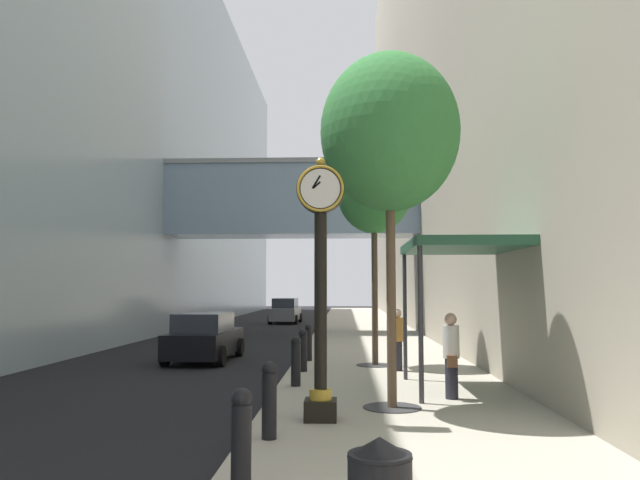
{
  "coord_description": "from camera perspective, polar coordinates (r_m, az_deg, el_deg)",
  "views": [
    {
      "loc": [
        1.58,
        -3.28,
        2.38
      ],
      "look_at": [
        0.81,
        15.92,
        3.9
      ],
      "focal_mm": 34.69,
      "sensor_mm": 36.0,
      "label": 1
    }
  ],
  "objects": [
    {
      "name": "bollard_fourth",
      "position": [
        14.56,
        -2.24,
        -10.98
      ],
      "size": [
        0.24,
        0.24,
        1.15
      ],
      "color": "black",
      "rests_on": "sidewalk_right"
    },
    {
      "name": "street_tree_near",
      "position": [
        12.29,
        6.45,
        9.75
      ],
      "size": [
        2.71,
        2.71,
        6.84
      ],
      "color": "#333335",
      "rests_on": "sidewalk_right"
    },
    {
      "name": "bollard_nearest",
      "position": [
        7.15,
        -7.27,
        -17.73
      ],
      "size": [
        0.24,
        0.24,
        1.15
      ],
      "color": "black",
      "rests_on": "sidewalk_right"
    },
    {
      "name": "car_black_mid",
      "position": [
        21.0,
        -10.59,
        -8.83
      ],
      "size": [
        2.05,
        4.37,
        1.59
      ],
      "color": "black",
      "rests_on": "ground"
    },
    {
      "name": "ground_plane",
      "position": [
        30.41,
        -0.7,
        -9.01
      ],
      "size": [
        110.0,
        110.0,
        0.0
      ],
      "primitive_type": "plane",
      "color": "black",
      "rests_on": "ground"
    },
    {
      "name": "street_tree_mid_near",
      "position": [
        18.61,
        5.01,
        4.43
      ],
      "size": [
        2.23,
        2.23,
        6.46
      ],
      "color": "#333335",
      "rests_on": "sidewalk_right"
    },
    {
      "name": "car_grey_near",
      "position": [
        43.23,
        -3.2,
        -6.57
      ],
      "size": [
        2.09,
        4.37,
        1.73
      ],
      "color": "slate",
      "rests_on": "ground"
    },
    {
      "name": "pedestrian_walking",
      "position": [
        13.13,
        12.01,
        -10.18
      ],
      "size": [
        0.37,
        0.48,
        1.74
      ],
      "color": "#23232D",
      "rests_on": "sidewalk_right"
    },
    {
      "name": "bollard_fifth",
      "position": [
        17.06,
        -1.57,
        -10.04
      ],
      "size": [
        0.24,
        0.24,
        1.15
      ],
      "color": "black",
      "rests_on": "sidewalk_right"
    },
    {
      "name": "storefront_awning",
      "position": [
        14.24,
        12.72,
        -0.77
      ],
      "size": [
        2.4,
        3.6,
        3.3
      ],
      "color": "#235138",
      "rests_on": "sidewalk_right"
    },
    {
      "name": "building_block_right",
      "position": [
        37.45,
        15.84,
        19.3
      ],
      "size": [
        9.0,
        80.0,
        34.8
      ],
      "color": "#A89E89",
      "rests_on": "ground"
    },
    {
      "name": "sidewalk_right",
      "position": [
        33.38,
        4.26,
        -8.48
      ],
      "size": [
        5.4,
        80.0,
        0.14
      ],
      "primitive_type": "cube",
      "color": "#ADA593",
      "rests_on": "ground"
    },
    {
      "name": "pedestrian_by_clock",
      "position": [
        17.33,
        7.16,
        -8.94
      ],
      "size": [
        0.48,
        0.48,
        1.69
      ],
      "color": "#23232D",
      "rests_on": "sidewalk_right"
    },
    {
      "name": "bollard_second",
      "position": [
        9.6,
        -4.7,
        -14.34
      ],
      "size": [
        0.24,
        0.24,
        1.15
      ],
      "color": "black",
      "rests_on": "sidewalk_right"
    },
    {
      "name": "bollard_sixth",
      "position": [
        19.56,
        -1.06,
        -9.33
      ],
      "size": [
        0.24,
        0.24,
        1.15
      ],
      "color": "black",
      "rests_on": "sidewalk_right"
    },
    {
      "name": "street_clock",
      "position": [
        10.73,
        0.05,
        -3.14
      ],
      "size": [
        0.84,
        0.55,
        4.55
      ],
      "color": "black",
      "rests_on": "sidewalk_right"
    },
    {
      "name": "building_block_left",
      "position": [
        37.34,
        -19.8,
        11.11
      ],
      "size": [
        22.48,
        80.0,
        24.65
      ],
      "color": "#93A8B7",
      "rests_on": "ground"
    }
  ]
}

